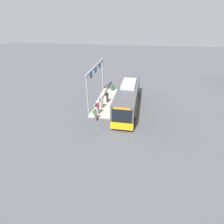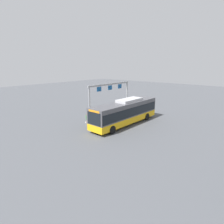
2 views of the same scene
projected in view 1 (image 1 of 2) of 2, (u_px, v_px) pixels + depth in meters
The scene contains 9 objects.
ground_plane at pixel (127, 108), 25.15m from camera, with size 120.00×120.00×0.00m, color #4C4F54.
platform_curb at pixel (106, 101), 27.03m from camera, with size 10.00×2.80×0.16m, color #B2ADA3.
bus_main at pixel (128, 96), 24.31m from camera, with size 11.92×2.88×3.46m.
person_boarding at pixel (98, 108), 23.03m from camera, with size 0.49×0.60×1.67m.
person_waiting_near at pixel (95, 114), 21.80m from camera, with size 0.50×0.60×1.67m.
person_waiting_mid at pixel (102, 102), 24.51m from camera, with size 0.50×0.60×1.67m.
person_waiting_far at pixel (107, 96), 26.17m from camera, with size 0.53×0.61×1.67m.
platform_sign_gantry at pixel (96, 75), 26.11m from camera, with size 9.52×0.24×5.20m.
trash_bin at pixel (113, 88), 30.60m from camera, with size 0.52×0.52×0.90m, color #2D5133.
Camera 1 is at (22.50, 1.56, 11.34)m, focal length 29.37 mm.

